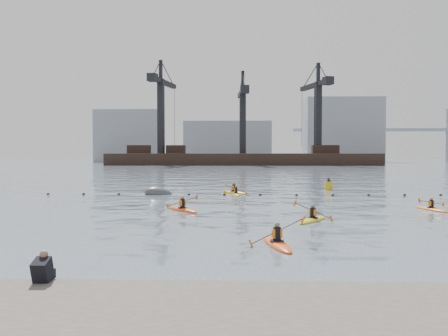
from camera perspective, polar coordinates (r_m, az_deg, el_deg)
The scene contains 12 objects.
ground at distance 17.49m, azimuth 4.21°, elevation -10.15°, with size 400.00×400.00×0.00m, color #3D4B59.
float_line at distance 39.78m, azimuth 2.21°, elevation -3.24°, with size 33.24×0.73×0.24m.
barge_pier at distance 127.09m, azimuth 2.16°, elevation 1.23°, with size 72.00×19.30×29.50m.
skyline at distance 167.47m, azimuth 2.95°, elevation 3.94°, with size 141.00×28.00×22.00m.
kayaker_0 at distance 18.82m, azimuth 6.39°, elevation -8.97°, with size 2.28×3.37×1.30m.
kayaker_1 at distance 25.60m, azimuth 10.62°, elevation -6.07°, with size 2.19×3.06×1.17m.
kayaker_2 at distance 29.62m, azimuth -5.01°, elevation -4.93°, with size 2.48×2.99×1.07m.
kayaker_3 at distance 39.89m, azimuth 1.46°, elevation -3.14°, with size 1.97×2.89×1.10m.
kayaker_4 at distance 32.47m, azimuth 23.67°, elevation -4.51°, with size 1.83×2.85×0.90m.
kayaker_5 at distance 41.67m, azimuth 1.21°, elevation -2.90°, with size 2.79×3.01×1.32m.
mooring_buoy at distance 40.86m, azimuth -7.82°, elevation -3.16°, with size 2.50×1.48×1.25m, color #414347.
nav_buoy at distance 46.01m, azimuth 12.47°, elevation -2.09°, with size 0.75×0.75×1.37m.
Camera 1 is at (-0.68, -17.08, 3.69)m, focal length 38.00 mm.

